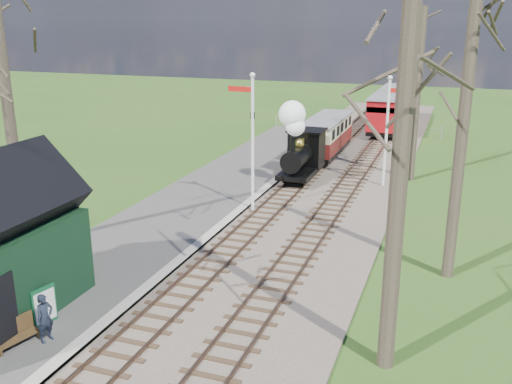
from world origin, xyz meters
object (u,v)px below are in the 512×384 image
semaphore_near (251,133)px  semaphore_far (389,123)px  bench (14,333)px  person (45,318)px  locomotive (301,146)px  coach (326,134)px  red_carriage_b (395,103)px  sign_board (44,306)px  red_carriage_a (387,114)px

semaphore_near → semaphore_far: (5.14, 6.00, -0.27)m
bench → person: 0.88m
semaphore_near → locomotive: (0.76, 5.44, -1.61)m
coach → person: bearing=-95.0°
red_carriage_b → person: red_carriage_b is taller
semaphore_near → locomotive: bearing=82.1°
semaphore_near → sign_board: size_ratio=5.60×
sign_board → bench: sign_board is taller
semaphore_far → red_carriage_a: 14.11m
semaphore_near → person: semaphore_near is taller
semaphore_near → red_carriage_b: semaphore_near is taller
red_carriage_a → bench: bearing=-99.3°
locomotive → coach: size_ratio=0.62×
semaphore_far → coach: semaphore_far is taller
bench → semaphore_far: bearing=69.1°
red_carriage_b → semaphore_far: bearing=-84.8°
sign_board → person: (0.61, -0.69, 0.11)m
locomotive → coach: (0.01, 6.06, -0.53)m
semaphore_far → bench: semaphore_far is taller
sign_board → coach: bearing=83.4°
sign_board → semaphore_near: bearing=80.6°
red_carriage_a → bench: 33.00m
sign_board → bench: (-0.07, -1.14, -0.22)m
semaphore_far → red_carriage_a: (-1.77, 13.89, -1.70)m
person → locomotive: bearing=8.2°
coach → person: (-2.06, -23.71, -0.60)m
sign_board → person: person is taller
red_carriage_a → bench: (-5.34, -32.54, -1.12)m
semaphore_far → red_carriage_b: size_ratio=1.00×
semaphore_far → locomotive: 4.62m
semaphore_far → red_carriage_a: size_ratio=1.00×
sign_board → red_carriage_b: bearing=81.9°
red_carriage_a → semaphore_far: bearing=-82.7°
coach → red_carriage_b: bearing=79.4°
semaphore_far → person: (-6.43, -18.21, -2.48)m
bench → red_carriage_a: bearing=80.7°
locomotive → bench: 18.36m
semaphore_near → sign_board: semaphore_near is taller
red_carriage_b → bench: (-5.34, -38.04, -1.12)m
red_carriage_b → sign_board: size_ratio=5.14×
person → red_carriage_b: bearing=7.8°
red_carriage_a → person: bearing=-98.3°
semaphore_far → sign_board: (-7.04, -17.51, -2.60)m
person → semaphore_near: bearing=8.8°
semaphore_far → red_carriage_b: (-1.77, 19.39, -1.70)m
sign_board → locomotive: bearing=81.1°
semaphore_far → locomotive: semaphore_far is taller
coach → sign_board: coach is taller
semaphore_near → locomotive: semaphore_near is taller
red_carriage_a → sign_board: (-5.27, -31.41, -0.89)m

